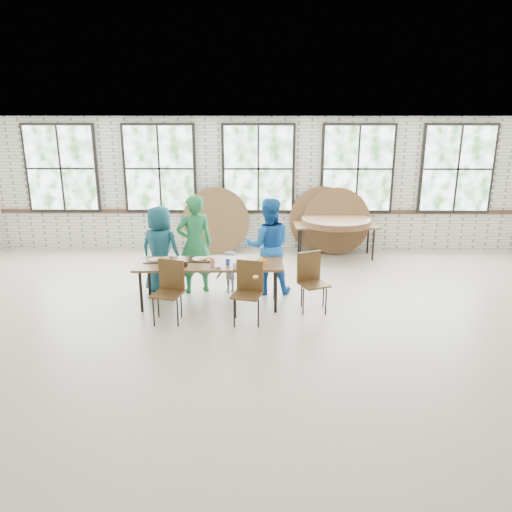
{
  "coord_description": "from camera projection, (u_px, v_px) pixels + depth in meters",
  "views": [
    {
      "loc": [
        0.09,
        -6.72,
        3.17
      ],
      "look_at": [
        0.0,
        0.4,
        1.05
      ],
      "focal_mm": 35.0,
      "sensor_mm": 36.0,
      "label": 1
    }
  ],
  "objects": [
    {
      "name": "adult_teal",
      "position": [
        161.0,
        250.0,
        8.77
      ],
      "size": [
        0.88,
        0.71,
        1.56
      ],
      "primitive_type": "imported",
      "rotation": [
        0.0,
        0.0,
        2.81
      ],
      "color": "#1A5265",
      "rests_on": "ground"
    },
    {
      "name": "chair_near_left",
      "position": [
        169.0,
        286.0,
        7.63
      ],
      "size": [
        0.51,
        0.5,
        0.95
      ],
      "rotation": [
        0.0,
        0.0,
        -0.27
      ],
      "color": "#50361A",
      "rests_on": "ground"
    },
    {
      "name": "tabletop_clutter",
      "position": [
        214.0,
        262.0,
        8.1
      ],
      "size": [
        2.02,
        0.66,
        0.11
      ],
      "color": "black",
      "rests_on": "dining_table"
    },
    {
      "name": "dining_table",
      "position": [
        210.0,
        266.0,
        8.16
      ],
      "size": [
        2.42,
        0.87,
        0.74
      ],
      "rotation": [
        0.0,
        0.0,
        0.03
      ],
      "color": "brown",
      "rests_on": "ground"
    },
    {
      "name": "storage_table",
      "position": [
        336.0,
        227.0,
        10.86
      ],
      "size": [
        1.83,
        0.83,
        0.74
      ],
      "rotation": [
        0.0,
        0.0,
        0.04
      ],
      "color": "brown",
      "rests_on": "ground"
    },
    {
      "name": "toddler",
      "position": [
        230.0,
        271.0,
        8.87
      ],
      "size": [
        0.54,
        0.38,
        0.75
      ],
      "primitive_type": "imported",
      "rotation": [
        0.0,
        0.0,
        3.37
      ],
      "color": "#111C37",
      "rests_on": "ground"
    },
    {
      "name": "round_tops_stacked",
      "position": [
        336.0,
        221.0,
        10.83
      ],
      "size": [
        1.5,
        1.5,
        0.13
      ],
      "color": "brown",
      "rests_on": "storage_table"
    },
    {
      "name": "adult_blue",
      "position": [
        268.0,
        246.0,
        8.72
      ],
      "size": [
        0.84,
        0.66,
        1.69
      ],
      "primitive_type": "imported",
      "rotation": [
        0.0,
        0.0,
        3.16
      ],
      "color": "blue",
      "rests_on": "ground"
    },
    {
      "name": "round_tops_leaning",
      "position": [
        292.0,
        221.0,
        11.18
      ],
      "size": [
        4.2,
        0.38,
        1.5
      ],
      "color": "brown",
      "rests_on": "ground"
    },
    {
      "name": "adult_green",
      "position": [
        195.0,
        244.0,
        8.73
      ],
      "size": [
        0.75,
        0.62,
        1.76
      ],
      "primitive_type": "imported",
      "rotation": [
        0.0,
        0.0,
        3.51
      ],
      "color": "#207A43",
      "rests_on": "ground"
    },
    {
      "name": "room",
      "position": [
        258.0,
        171.0,
        11.08
      ],
      "size": [
        12.0,
        12.0,
        12.0
      ],
      "color": "beige",
      "rests_on": "ground"
    },
    {
      "name": "chair_spare",
      "position": [
        311.0,
        276.0,
        8.05
      ],
      "size": [
        0.55,
        0.54,
        0.95
      ],
      "rotation": [
        0.0,
        0.0,
        0.41
      ],
      "color": "#50361A",
      "rests_on": "ground"
    },
    {
      "name": "chair_near_right",
      "position": [
        248.0,
        286.0,
        7.6
      ],
      "size": [
        0.51,
        0.5,
        0.95
      ],
      "rotation": [
        0.0,
        0.0,
        -0.25
      ],
      "color": "#50361A",
      "rests_on": "ground"
    }
  ]
}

